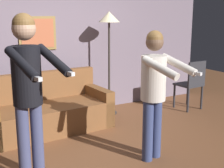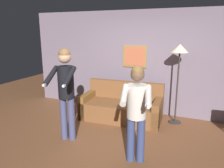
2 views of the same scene
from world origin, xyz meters
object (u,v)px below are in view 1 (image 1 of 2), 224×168
object	(u,v)px
couch	(47,113)
person_standing_right	(155,85)
person_standing_left	(28,82)
dining_chair_distant	(192,82)
torchiere_lamp	(109,27)

from	to	relation	value
couch	person_standing_right	xyz separation A→B (m)	(0.84, -1.61, 0.67)
person_standing_left	person_standing_right	distance (m)	1.46
dining_chair_distant	person_standing_right	bearing A→B (deg)	-144.47
person_standing_left	person_standing_right	world-z (taller)	person_standing_left
couch	dining_chair_distant	world-z (taller)	dining_chair_distant
torchiere_lamp	person_standing_right	size ratio (longest dim) A/B	1.14
torchiere_lamp	person_standing_left	size ratio (longest dim) A/B	1.02
torchiere_lamp	person_standing_right	bearing A→B (deg)	-101.98
person_standing_left	person_standing_right	size ratio (longest dim) A/B	1.12
couch	dining_chair_distant	xyz separation A→B (m)	(2.71, -0.27, 0.25)
dining_chair_distant	person_standing_left	bearing A→B (deg)	-161.18
torchiere_lamp	dining_chair_distant	world-z (taller)	torchiere_lamp
torchiere_lamp	person_standing_left	distance (m)	2.52
person_standing_left	dining_chair_distant	size ratio (longest dim) A/B	1.92
couch	torchiere_lamp	xyz separation A→B (m)	(1.23, 0.26, 1.27)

